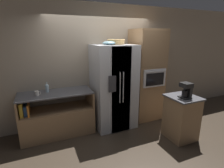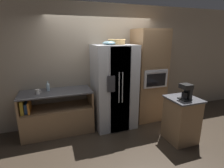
% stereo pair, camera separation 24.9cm
% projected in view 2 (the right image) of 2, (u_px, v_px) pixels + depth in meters
% --- Properties ---
extents(ground_plane, '(20.00, 20.00, 0.00)m').
position_uv_depth(ground_plane, '(108.00, 126.00, 4.17)').
color(ground_plane, '#382D23').
extents(wall_back, '(12.00, 0.06, 2.80)m').
position_uv_depth(wall_back, '(102.00, 65.00, 4.25)').
color(wall_back, tan).
rests_on(wall_back, ground_plane).
extents(counter_left, '(1.49, 0.64, 0.94)m').
position_uv_depth(counter_left, '(58.00, 117.00, 3.85)').
color(counter_left, '#93704C').
rests_on(counter_left, ground_plane).
extents(refrigerator, '(0.92, 0.85, 1.89)m').
position_uv_depth(refrigerator, '(114.00, 87.00, 4.02)').
color(refrigerator, silver).
rests_on(refrigerator, ground_plane).
extents(wall_oven, '(0.74, 0.72, 2.24)m').
position_uv_depth(wall_oven, '(148.00, 76.00, 4.34)').
color(wall_oven, '#93704C').
rests_on(wall_oven, ground_plane).
extents(island_counter, '(0.57, 0.60, 0.91)m').
position_uv_depth(island_counter, '(181.00, 119.00, 3.50)').
color(island_counter, '#93704C').
rests_on(island_counter, ground_plane).
extents(wicker_basket, '(0.39, 0.39, 0.11)m').
position_uv_depth(wicker_basket, '(117.00, 42.00, 3.87)').
color(wicker_basket, tan).
rests_on(wicker_basket, refrigerator).
extents(fruit_bowl, '(0.28, 0.28, 0.08)m').
position_uv_depth(fruit_bowl, '(109.00, 43.00, 3.66)').
color(fruit_bowl, '#668C99').
rests_on(fruit_bowl, refrigerator).
extents(bottle_tall, '(0.07, 0.07, 0.21)m').
position_uv_depth(bottle_tall, '(48.00, 87.00, 3.71)').
color(bottle_tall, silver).
rests_on(bottle_tall, counter_left).
extents(mug, '(0.11, 0.08, 0.09)m').
position_uv_depth(mug, '(38.00, 92.00, 3.52)').
color(mug, silver).
rests_on(mug, counter_left).
extents(coffee_maker, '(0.19, 0.20, 0.30)m').
position_uv_depth(coffee_maker, '(186.00, 91.00, 3.26)').
color(coffee_maker, black).
rests_on(coffee_maker, island_counter).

